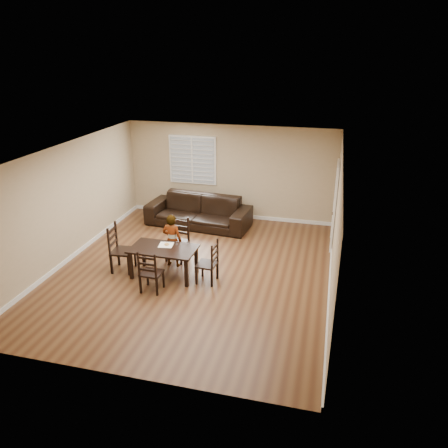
{
  "coord_description": "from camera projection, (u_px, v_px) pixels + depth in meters",
  "views": [
    {
      "loc": [
        2.8,
        -8.27,
        4.66
      ],
      "look_at": [
        0.59,
        0.48,
        1.0
      ],
      "focal_mm": 35.0,
      "sensor_mm": 36.0,
      "label": 1
    }
  ],
  "objects": [
    {
      "name": "chair_near",
      "position": [
        180.0,
        240.0,
        10.25
      ],
      "size": [
        0.53,
        0.5,
        1.03
      ],
      "rotation": [
        0.0,
        0.0,
        -0.16
      ],
      "color": "black",
      "rests_on": "ground"
    },
    {
      "name": "chair_right",
      "position": [
        212.0,
        264.0,
        9.18
      ],
      "size": [
        0.42,
        0.45,
        0.95
      ],
      "rotation": [
        0.0,
        0.0,
        -1.63
      ],
      "color": "black",
      "rests_on": "ground"
    },
    {
      "name": "sofa",
      "position": [
        198.0,
        211.0,
        12.17
      ],
      "size": [
        2.97,
        1.4,
        0.84
      ],
      "primitive_type": "imported",
      "rotation": [
        0.0,
        0.0,
        -0.1
      ],
      "color": "black",
      "rests_on": "ground"
    },
    {
      "name": "child",
      "position": [
        172.0,
        240.0,
        9.84
      ],
      "size": [
        0.47,
        0.32,
        1.24
      ],
      "primitive_type": "imported",
      "rotation": [
        0.0,
        0.0,
        3.08
      ],
      "color": "gray",
      "rests_on": "ground"
    },
    {
      "name": "donut",
      "position": [
        167.0,
        244.0,
        9.49
      ],
      "size": [
        0.11,
        0.11,
        0.04
      ],
      "color": "#D2984B",
      "rests_on": "napkin"
    },
    {
      "name": "napkin",
      "position": [
        166.0,
        245.0,
        9.5
      ],
      "size": [
        0.34,
        0.34,
        0.0
      ],
      "primitive_type": "cube",
      "rotation": [
        0.0,
        0.0,
        0.15
      ],
      "color": "white",
      "rests_on": "dining_table"
    },
    {
      "name": "chair_far",
      "position": [
        149.0,
        275.0,
        8.77
      ],
      "size": [
        0.43,
        0.4,
        0.93
      ],
      "rotation": [
        0.0,
        0.0,
        3.11
      ],
      "color": "black",
      "rests_on": "ground"
    },
    {
      "name": "room",
      "position": [
        195.0,
        192.0,
        9.29
      ],
      "size": [
        6.04,
        7.04,
        2.72
      ],
      "color": "tan",
      "rests_on": "ground"
    },
    {
      "name": "ground",
      "position": [
        193.0,
        271.0,
        9.82
      ],
      "size": [
        7.0,
        7.0,
        0.0
      ],
      "primitive_type": "plane",
      "color": "brown",
      "rests_on": "ground"
    },
    {
      "name": "dining_table",
      "position": [
        163.0,
        252.0,
        9.39
      ],
      "size": [
        1.44,
        0.83,
        0.67
      ],
      "rotation": [
        0.0,
        0.0,
        -0.02
      ],
      "color": "black",
      "rests_on": "ground"
    },
    {
      "name": "chair_left",
      "position": [
        117.0,
        250.0,
        9.68
      ],
      "size": [
        0.5,
        0.53,
        1.09
      ],
      "rotation": [
        0.0,
        0.0,
        1.67
      ],
      "color": "black",
      "rests_on": "ground"
    }
  ]
}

